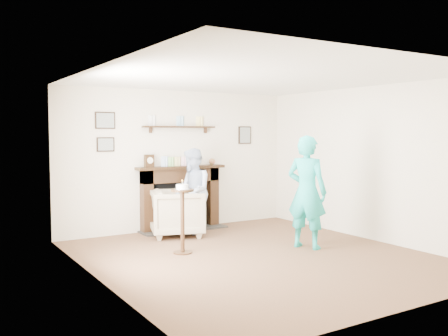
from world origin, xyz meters
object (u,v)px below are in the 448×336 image
Objects in this scene: armchair at (177,236)px; woman at (306,248)px; pedestal_table at (182,208)px; man at (193,234)px.

woman reaches higher than armchair.
pedestal_table is (-1.75, 0.68, 0.66)m from woman.
armchair is at bearing -75.06° from man.
man is 2.07m from woman.
woman is 1.60× the size of pedestal_table.
pedestal_table reaches higher than man.
pedestal_table is (-0.48, -1.15, 0.66)m from armchair.
man is 0.87× the size of woman.
woman reaches higher than man.
pedestal_table is at bearing 44.13° from woman.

